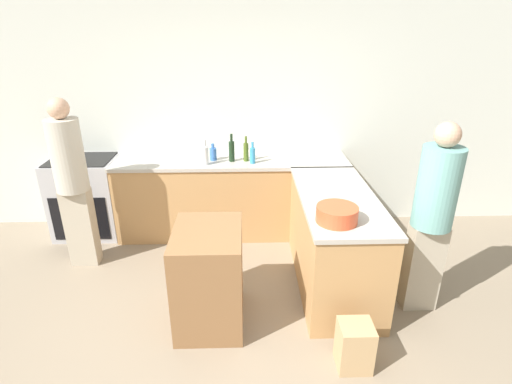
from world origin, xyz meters
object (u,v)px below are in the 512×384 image
object	(u,v)px
paper_bag	(354,346)
dish_soap_bottle	(253,155)
range_oven	(87,197)
mixing_bowl	(337,214)
island_table	(209,277)
olive_oil_bottle	(246,151)
person_at_peninsula	(432,214)
wine_bottle_dark	(232,151)
vinegar_bottle_clear	(205,155)
person_by_range	(72,179)
water_bottle_blue	(213,154)

from	to	relation	value
paper_bag	dish_soap_bottle	bearing A→B (deg)	109.52
range_oven	mixing_bowl	size ratio (longest dim) A/B	2.87
island_table	olive_oil_bottle	bearing A→B (deg)	78.00
person_at_peninsula	paper_bag	size ratio (longest dim) A/B	4.53
wine_bottle_dark	person_at_peninsula	xyz separation A→B (m)	(1.70, -1.39, -0.14)
mixing_bowl	vinegar_bottle_clear	bearing A→B (deg)	129.21
island_table	vinegar_bottle_clear	world-z (taller)	vinegar_bottle_clear
range_oven	person_by_range	distance (m)	0.85
olive_oil_bottle	person_by_range	distance (m)	1.83
island_table	mixing_bowl	xyz separation A→B (m)	(1.03, -0.00, 0.57)
range_oven	person_at_peninsula	world-z (taller)	person_at_peninsula
person_at_peninsula	paper_bag	distance (m)	1.26
paper_bag	person_at_peninsula	bearing A→B (deg)	42.08
person_at_peninsula	mixing_bowl	bearing A→B (deg)	-170.92
paper_bag	vinegar_bottle_clear	bearing A→B (deg)	122.01
range_oven	olive_oil_bottle	size ratio (longest dim) A/B	3.31
olive_oil_bottle	paper_bag	xyz separation A→B (m)	(0.78, -2.08, -0.86)
mixing_bowl	person_by_range	bearing A→B (deg)	158.87
dish_soap_bottle	paper_bag	xyz separation A→B (m)	(0.71, -2.00, -0.85)
water_bottle_blue	dish_soap_bottle	distance (m)	0.47
person_at_peninsula	person_by_range	bearing A→B (deg)	166.11
wine_bottle_dark	dish_soap_bottle	distance (m)	0.25
mixing_bowl	paper_bag	xyz separation A→B (m)	(0.08, -0.55, -0.81)
olive_oil_bottle	range_oven	bearing A→B (deg)	177.46
vinegar_bottle_clear	person_by_range	world-z (taller)	person_by_range
mixing_bowl	paper_bag	bearing A→B (deg)	-82.23
range_oven	water_bottle_blue	xyz separation A→B (m)	(1.53, -0.04, 0.54)
paper_bag	water_bottle_blue	bearing A→B (deg)	118.57
range_oven	paper_bag	bearing A→B (deg)	-38.91
person_at_peninsula	paper_bag	bearing A→B (deg)	-137.92
vinegar_bottle_clear	person_at_peninsula	world-z (taller)	person_at_peninsula
range_oven	paper_bag	size ratio (longest dim) A/B	2.53
mixing_bowl	wine_bottle_dark	world-z (taller)	wine_bottle_dark
water_bottle_blue	paper_bag	distance (m)	2.55
island_table	person_at_peninsula	size ratio (longest dim) A/B	0.51
island_table	paper_bag	distance (m)	1.26
vinegar_bottle_clear	person_by_range	bearing A→B (deg)	-159.86
water_bottle_blue	wine_bottle_dark	world-z (taller)	wine_bottle_dark
person_by_range	dish_soap_bottle	bearing A→B (deg)	15.58
mixing_bowl	wine_bottle_dark	bearing A→B (deg)	119.63
wine_bottle_dark	range_oven	bearing A→B (deg)	177.03
dish_soap_bottle	person_at_peninsula	xyz separation A→B (m)	(1.47, -1.31, -0.11)
dish_soap_bottle	range_oven	bearing A→B (deg)	175.12
wine_bottle_dark	vinegar_bottle_clear	xyz separation A→B (m)	(-0.29, -0.11, -0.01)
vinegar_bottle_clear	person_at_peninsula	xyz separation A→B (m)	(1.99, -1.28, -0.12)
person_by_range	person_at_peninsula	world-z (taller)	person_by_range
vinegar_bottle_clear	water_bottle_blue	bearing A→B (deg)	65.31
water_bottle_blue	olive_oil_bottle	bearing A→B (deg)	-6.27
mixing_bowl	person_at_peninsula	world-z (taller)	person_at_peninsula
island_table	vinegar_bottle_clear	size ratio (longest dim) A/B	3.04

